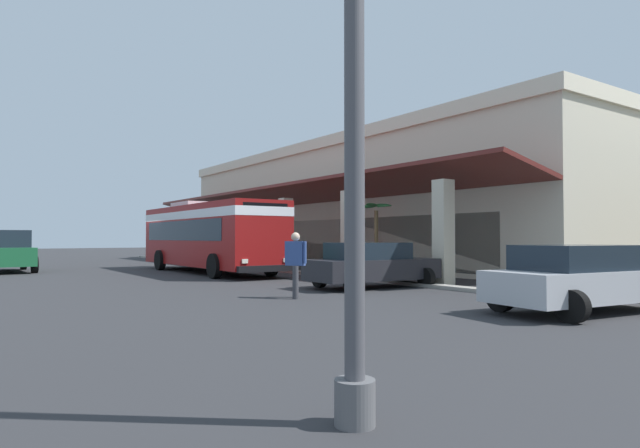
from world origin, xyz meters
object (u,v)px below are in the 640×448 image
Objects in this scene: parked_suv_green at (6,250)px; parked_sedan_charcoal at (372,265)px; parked_sedan_silver at (580,278)px; potted_palm at (376,259)px; transit_bus at (208,233)px; pedestrian at (295,261)px.

parked_sedan_charcoal is (15.92, 9.17, -0.27)m from parked_suv_green.
parked_sedan_silver is 7.03m from parked_sedan_charcoal.
transit_bus is at bearing -149.21° from potted_palm.
parked_sedan_silver is at bearing -15.67° from potted_palm.
pedestrian is 7.73m from potted_palm.
parked_suv_green is 1.06× the size of parked_sedan_silver.
pedestrian reaches higher than parked_sedan_silver.
parked_sedan_silver is at bearing 31.72° from pedestrian.
pedestrian reaches higher than parked_sedan_charcoal.
parked_suv_green is (-5.76, -7.77, -0.84)m from transit_bus.
parked_sedan_silver is 6.91m from pedestrian.
pedestrian is at bearing -148.28° from parked_sedan_silver.
parked_sedan_silver is (22.95, 9.16, -0.27)m from parked_suv_green.
potted_palm reaches higher than pedestrian.
potted_palm is (-10.10, 2.83, 0.02)m from parked_sedan_silver.
parked_suv_green is at bearing -126.54° from transit_bus.
potted_palm is (7.09, 4.22, -1.08)m from transit_bus.
potted_palm is (-3.07, 2.83, 0.02)m from parked_sedan_charcoal.
parked_sedan_silver is at bearing -0.07° from parked_sedan_charcoal.
parked_suv_green is 17.94m from pedestrian.
transit_bus is 2.30× the size of parked_suv_green.
pedestrian is (11.31, -2.24, -0.85)m from transit_bus.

